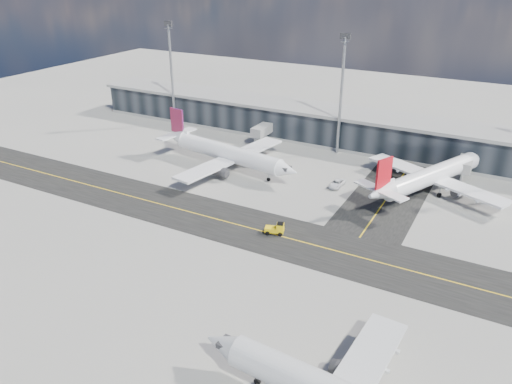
# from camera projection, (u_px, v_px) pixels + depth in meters

# --- Properties ---
(ground) EXTENTS (300.00, 300.00, 0.00)m
(ground) POSITION_uv_depth(u_px,v_px,m) (241.00, 239.00, 86.47)
(ground) COLOR gray
(ground) RESTS_ON ground
(taxiway_lanes) EXTENTS (180.00, 63.00, 0.03)m
(taxiway_lanes) POSITION_uv_depth(u_px,v_px,m) (288.00, 218.00, 93.33)
(taxiway_lanes) COLOR black
(taxiway_lanes) RESTS_ON ground
(terminal_concourse) EXTENTS (152.00, 19.80, 8.80)m
(terminal_concourse) POSITION_uv_depth(u_px,v_px,m) (347.00, 130.00, 128.47)
(terminal_concourse) COLOR black
(terminal_concourse) RESTS_ON ground
(floodlight_masts) EXTENTS (102.50, 0.70, 28.90)m
(floodlight_masts) POSITION_uv_depth(u_px,v_px,m) (341.00, 91.00, 118.09)
(floodlight_masts) COLOR gray
(floodlight_masts) RESTS_ON ground
(airliner_af) EXTENTS (38.53, 33.01, 11.44)m
(airliner_af) POSITION_uv_depth(u_px,v_px,m) (226.00, 153.00, 113.96)
(airliner_af) COLOR white
(airliner_af) RESTS_ON ground
(airliner_redtail) EXTENTS (30.67, 35.55, 11.07)m
(airliner_redtail) POSITION_uv_depth(u_px,v_px,m) (431.00, 176.00, 102.10)
(airliner_redtail) COLOR white
(airliner_redtail) RESTS_ON ground
(baggage_tug) EXTENTS (3.68, 2.58, 2.10)m
(baggage_tug) POSITION_uv_depth(u_px,v_px,m) (276.00, 229.00, 87.50)
(baggage_tug) COLOR yellow
(baggage_tug) RESTS_ON ground
(service_van) EXTENTS (2.57, 5.24, 1.43)m
(service_van) POSITION_uv_depth(u_px,v_px,m) (337.00, 184.00, 105.88)
(service_van) COLOR white
(service_van) RESTS_ON ground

